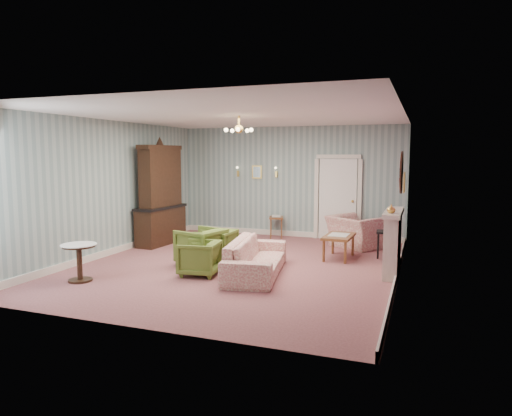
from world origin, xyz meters
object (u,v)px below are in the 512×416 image
at_px(pedestal_table, 80,263).
at_px(coffee_table, 339,247).
at_px(olive_chair_c, 216,244).
at_px(wingback_chair, 356,226).
at_px(side_table_black, 386,245).
at_px(dresser, 160,192).
at_px(olive_chair_b, 201,245).
at_px(olive_chair_a, 199,256).
at_px(sofa_chintz, 256,251).
at_px(fireplace, 393,242).

bearing_deg(pedestal_table, coffee_table, 40.27).
height_order(olive_chair_c, coffee_table, olive_chair_c).
xyz_separation_m(wingback_chair, side_table_black, (0.75, -0.93, -0.21)).
xyz_separation_m(dresser, side_table_black, (5.27, 0.26, -0.98)).
relative_size(dresser, side_table_black, 4.40).
xyz_separation_m(wingback_chair, coffee_table, (-0.17, -1.30, -0.25)).
xyz_separation_m(wingback_chair, pedestal_table, (-4.04, -4.58, -0.17)).
bearing_deg(pedestal_table, olive_chair_b, 51.59).
relative_size(olive_chair_a, sofa_chintz, 0.31).
relative_size(olive_chair_c, wingback_chair, 0.63).
distance_m(olive_chair_a, olive_chair_b, 0.78).
height_order(olive_chair_a, olive_chair_c, olive_chair_c).
bearing_deg(fireplace, pedestal_table, -154.23).
relative_size(sofa_chintz, dresser, 0.86).
bearing_deg(pedestal_table, dresser, 98.15).
bearing_deg(sofa_chintz, wingback_chair, -33.44).
distance_m(dresser, fireplace, 5.61).
relative_size(sofa_chintz, wingback_chair, 1.92).
distance_m(olive_chair_c, side_table_black, 3.55).
height_order(wingback_chair, coffee_table, wingback_chair).
distance_m(olive_chair_b, side_table_black, 3.85).
bearing_deg(coffee_table, olive_chair_c, -154.79).
distance_m(wingback_chair, dresser, 4.74).
bearing_deg(side_table_black, pedestal_table, -142.71).
xyz_separation_m(sofa_chintz, pedestal_table, (-2.69, -1.48, -0.10)).
relative_size(wingback_chair, dresser, 0.45).
height_order(olive_chair_c, wingback_chair, wingback_chair).
xyz_separation_m(olive_chair_c, side_table_black, (3.23, 1.46, -0.07)).
bearing_deg(wingback_chair, olive_chair_c, 78.62).
height_order(olive_chair_a, fireplace, fireplace).
xyz_separation_m(olive_chair_a, olive_chair_b, (-0.32, 0.71, 0.06)).
relative_size(olive_chair_a, pedestal_table, 1.05).
bearing_deg(olive_chair_a, sofa_chintz, 104.97).
relative_size(olive_chair_c, side_table_black, 1.25).
relative_size(olive_chair_b, fireplace, 0.58).
distance_m(olive_chair_a, coffee_table, 3.06).
xyz_separation_m(olive_chair_b, dresser, (-1.90, 1.60, 0.87)).
distance_m(fireplace, side_table_black, 1.28).
relative_size(olive_chair_b, side_table_black, 1.40).
bearing_deg(sofa_chintz, fireplace, -77.88).
bearing_deg(olive_chair_a, olive_chair_b, -163.24).
bearing_deg(fireplace, dresser, 169.91).
xyz_separation_m(olive_chair_c, pedestal_table, (-1.56, -2.19, -0.03)).
relative_size(fireplace, coffee_table, 1.42).
xyz_separation_m(sofa_chintz, dresser, (-3.17, 1.91, 0.84)).
bearing_deg(side_table_black, olive_chair_c, -155.73).
bearing_deg(olive_chair_b, sofa_chintz, 90.75).
bearing_deg(coffee_table, sofa_chintz, -123.28).
distance_m(sofa_chintz, wingback_chair, 3.39).
height_order(olive_chair_c, fireplace, fireplace).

